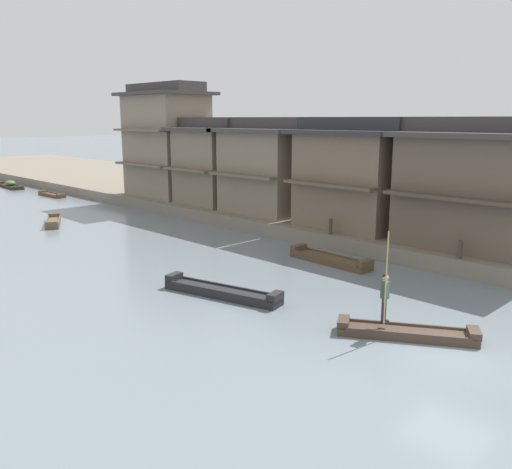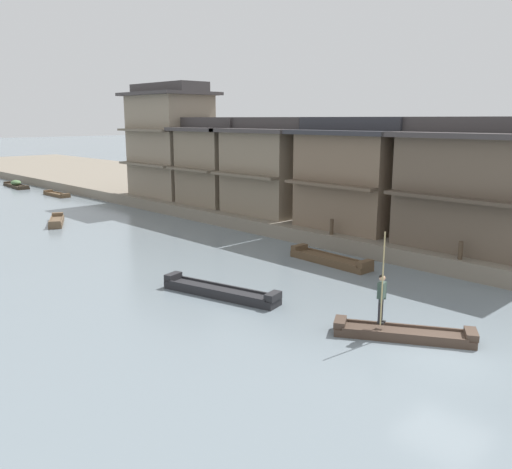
% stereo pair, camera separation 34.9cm
% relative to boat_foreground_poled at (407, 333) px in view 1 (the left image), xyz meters
% --- Properties ---
extents(ground_plane, '(400.00, 400.00, 0.00)m').
position_rel_boat_foreground_poled_xyz_m(ground_plane, '(-0.41, -1.72, -0.15)').
color(ground_plane, slate).
extents(riverbank_right, '(18.00, 110.00, 0.80)m').
position_rel_boat_foreground_poled_xyz_m(riverbank_right, '(16.44, 28.28, 0.25)').
color(riverbank_right, slate).
rests_on(riverbank_right, ground).
extents(boat_foreground_poled, '(3.05, 4.15, 0.45)m').
position_rel_boat_foreground_poled_xyz_m(boat_foreground_poled, '(0.00, 0.00, 0.00)').
color(boat_foreground_poled, '#423328').
rests_on(boat_foreground_poled, ground).
extents(boatman_person, '(0.54, 0.34, 3.04)m').
position_rel_boat_foreground_poled_xyz_m(boatman_person, '(-0.41, 0.61, 1.31)').
color(boatman_person, black).
rests_on(boatman_person, boat_foreground_poled).
extents(boat_moored_nearest, '(2.06, 5.19, 0.56)m').
position_rel_boat_foreground_poled_xyz_m(boat_moored_nearest, '(-1.55, 7.20, 0.03)').
color(boat_moored_nearest, '#232326').
rests_on(boat_moored_nearest, ground).
extents(boat_moored_second, '(0.94, 3.80, 0.38)m').
position_rel_boat_foreground_poled_xyz_m(boat_moored_second, '(5.87, 38.96, -0.02)').
color(boat_moored_second, brown).
rests_on(boat_moored_second, ground).
extents(boat_moored_far, '(1.45, 5.42, 0.73)m').
position_rel_boat_foreground_poled_xyz_m(boat_moored_far, '(5.61, 47.98, 0.09)').
color(boat_moored_far, '#33281E').
rests_on(boat_moored_far, ground).
extents(boat_midriver_drifting, '(1.20, 4.54, 0.55)m').
position_rel_boat_foreground_poled_xyz_m(boat_midriver_drifting, '(5.44, 7.27, 0.03)').
color(boat_midriver_drifting, brown).
rests_on(boat_midriver_drifting, ground).
extents(boat_upstream_distant, '(2.33, 3.52, 0.50)m').
position_rel_boat_foreground_poled_xyz_m(boat_upstream_distant, '(0.15, 26.04, 0.02)').
color(boat_upstream_distant, brown).
rests_on(boat_upstream_distant, ground).
extents(house_waterfront_nearest, '(6.92, 7.84, 6.14)m').
position_rel_boat_foreground_poled_xyz_m(house_waterfront_nearest, '(11.18, 2.40, 3.64)').
color(house_waterfront_nearest, brown).
rests_on(house_waterfront_nearest, riverbank_right).
extents(house_waterfront_second, '(5.98, 6.63, 6.14)m').
position_rel_boat_foreground_poled_xyz_m(house_waterfront_second, '(10.71, 9.49, 3.65)').
color(house_waterfront_second, '#75604C').
rests_on(house_waterfront_second, riverbank_right).
extents(house_waterfront_tall, '(6.97, 6.38, 6.14)m').
position_rel_boat_foreground_poled_xyz_m(house_waterfront_tall, '(11.20, 16.20, 3.65)').
color(house_waterfront_tall, '#7F705B').
rests_on(house_waterfront_tall, riverbank_right).
extents(house_waterfront_narrow, '(6.04, 5.51, 6.14)m').
position_rel_boat_foreground_poled_xyz_m(house_waterfront_narrow, '(10.74, 21.70, 3.66)').
color(house_waterfront_narrow, '#7F705B').
rests_on(house_waterfront_narrow, riverbank_right).
extents(house_waterfront_far, '(5.51, 7.08, 8.74)m').
position_rel_boat_foreground_poled_xyz_m(house_waterfront_far, '(10.47, 27.53, 4.95)').
color(house_waterfront_far, gray).
rests_on(house_waterfront_far, riverbank_right).
extents(mooring_post_dock_near, '(0.20, 0.20, 0.81)m').
position_rel_boat_foreground_poled_xyz_m(mooring_post_dock_near, '(7.79, 1.94, 1.05)').
color(mooring_post_dock_near, '#473828').
rests_on(mooring_post_dock_near, riverbank_right).
extents(mooring_post_dock_mid, '(0.20, 0.20, 0.84)m').
position_rel_boat_foreground_poled_xyz_m(mooring_post_dock_mid, '(7.79, 9.07, 1.07)').
color(mooring_post_dock_mid, '#473828').
rests_on(mooring_post_dock_mid, riverbank_right).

